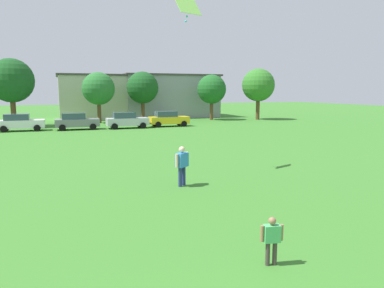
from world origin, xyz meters
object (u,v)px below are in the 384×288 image
(child_kite_flyer, at_px, (272,237))
(tree_center_right, at_px, (143,88))
(adult_bystander, at_px, (182,163))
(parked_car_yellow_3, at_px, (168,119))
(parked_car_silver_2, at_px, (127,120))
(tree_center_left, at_px, (98,89))
(tree_left, at_px, (11,81))
(parked_car_white_0, at_px, (20,122))
(parked_car_gray_1, at_px, (76,121))
(tree_right, at_px, (212,89))
(kite, at_px, (188,7))
(tree_far_right, at_px, (258,85))

(child_kite_flyer, height_order, tree_center_right, tree_center_right)
(adult_bystander, height_order, parked_car_yellow_3, parked_car_yellow_3)
(parked_car_silver_2, relative_size, tree_center_left, 0.70)
(adult_bystander, bearing_deg, tree_left, 72.94)
(adult_bystander, height_order, parked_car_white_0, parked_car_white_0)
(parked_car_white_0, distance_m, parked_car_gray_1, 5.25)
(parked_car_gray_1, height_order, tree_center_left, tree_center_left)
(tree_center_left, bearing_deg, tree_right, -0.38)
(parked_car_white_0, bearing_deg, kite, -67.37)
(parked_car_white_0, distance_m, tree_center_left, 11.21)
(child_kite_flyer, distance_m, adult_bystander, 7.31)
(parked_car_silver_2, bearing_deg, child_kite_flyer, -94.21)
(adult_bystander, height_order, tree_center_right, tree_center_right)
(kite, bearing_deg, parked_car_white_0, 112.63)
(kite, relative_size, tree_left, 0.18)
(parked_car_white_0, xyz_separation_m, parked_car_silver_2, (10.25, -0.84, 0.00))
(kite, bearing_deg, tree_center_right, 81.63)
(parked_car_white_0, xyz_separation_m, parked_car_yellow_3, (14.93, -0.35, 0.00))
(kite, distance_m, tree_far_right, 34.34)
(tree_center_left, distance_m, tree_center_right, 5.78)
(parked_car_gray_1, bearing_deg, parked_car_white_0, 174.71)
(adult_bystander, bearing_deg, tree_right, 31.05)
(child_kite_flyer, height_order, parked_car_white_0, parked_car_white_0)
(parked_car_white_0, distance_m, parked_car_silver_2, 10.29)
(kite, height_order, tree_center_right, kite)
(adult_bystander, height_order, kite, kite)
(parked_car_gray_1, distance_m, parked_car_yellow_3, 9.71)
(parked_car_silver_2, height_order, tree_right, tree_right)
(parked_car_silver_2, relative_size, tree_right, 0.71)
(child_kite_flyer, xyz_separation_m, parked_car_white_0, (-7.91, 32.68, 0.19))
(parked_car_silver_2, distance_m, tree_center_right, 10.11)
(tree_right, height_order, tree_far_right, tree_far_right)
(tree_center_left, bearing_deg, parked_car_gray_1, -112.57)
(tree_left, bearing_deg, tree_right, 4.38)
(tree_left, bearing_deg, parked_car_gray_1, -40.54)
(parked_car_white_0, distance_m, tree_right, 24.29)
(parked_car_yellow_3, distance_m, tree_center_right, 9.02)
(parked_car_silver_2, relative_size, parked_car_yellow_3, 1.00)
(parked_car_gray_1, xyz_separation_m, tree_far_right, (24.12, 5.65, 3.81))
(tree_center_right, bearing_deg, tree_far_right, -10.14)
(adult_bystander, xyz_separation_m, kite, (1.22, 2.74, 6.75))
(kite, relative_size, tree_right, 0.22)
(parked_car_silver_2, bearing_deg, parked_car_yellow_3, 5.96)
(kite, distance_m, parked_car_gray_1, 23.59)
(adult_bystander, relative_size, kite, 1.21)
(parked_car_silver_2, bearing_deg, parked_car_gray_1, 175.97)
(parked_car_white_0, relative_size, tree_center_right, 0.67)
(parked_car_silver_2, height_order, tree_center_left, tree_center_left)
(child_kite_flyer, bearing_deg, parked_car_white_0, 114.42)
(tree_left, bearing_deg, parked_car_white_0, -78.06)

